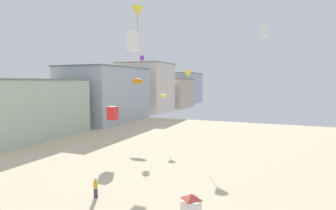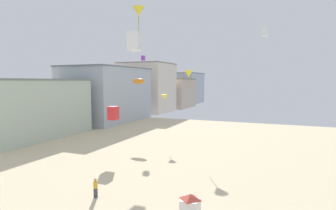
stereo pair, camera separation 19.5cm
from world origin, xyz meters
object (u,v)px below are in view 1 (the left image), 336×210
object	(u,v)px
kite_white_box	(135,41)
kite_white_box_2	(264,31)
lifeguard_stand	(191,205)
kite_yellow_delta	(163,97)
kite_magenta_box	(137,41)
kite_red_box	(112,113)
kite_orange_parafoil	(138,81)
kite_yellow_delta_2	(188,74)
kite_yellow_delta_3	(138,11)
kite_flyer	(96,187)
kite_purple_box	(142,58)

from	to	relation	value
kite_white_box	kite_white_box_2	world-z (taller)	kite_white_box_2
lifeguard_stand	kite_yellow_delta	xyz separation A→B (m)	(-12.28, 24.27, 5.35)
kite_magenta_box	kite_red_box	bearing A→B (deg)	-85.88
kite_yellow_delta	kite_orange_parafoil	bearing A→B (deg)	158.72
lifeguard_stand	kite_yellow_delta_2	size ratio (longest dim) A/B	0.94
kite_yellow_delta_3	kite_white_box_2	bearing A→B (deg)	1.34
kite_orange_parafoil	kite_red_box	bearing A→B (deg)	-76.25
lifeguard_stand	kite_red_box	distance (m)	20.83
kite_yellow_delta_2	kite_white_box	world-z (taller)	kite_white_box
kite_yellow_delta_3	kite_magenta_box	bearing A→B (deg)	125.46
kite_red_box	kite_yellow_delta_3	xyz separation A→B (m)	(0.15, 6.79, 14.28)
kite_white_box	kite_yellow_delta_3	size ratio (longest dim) A/B	0.47
kite_red_box	kite_flyer	bearing A→B (deg)	-62.95
kite_yellow_delta_3	kite_yellow_delta	bearing A→B (deg)	53.85
lifeguard_stand	kite_magenta_box	size ratio (longest dim) A/B	1.72
kite_flyer	kite_orange_parafoil	bearing A→B (deg)	-23.14
kite_flyer	kite_yellow_delta	bearing A→B (deg)	-35.06
lifeguard_stand	kite_yellow_delta_3	world-z (taller)	kite_yellow_delta_3
lifeguard_stand	kite_yellow_delta_3	distance (m)	31.25
kite_purple_box	kite_magenta_box	size ratio (longest dim) A/B	0.57
kite_purple_box	kite_yellow_delta_3	distance (m)	9.50
kite_yellow_delta_2	kite_white_box	size ratio (longest dim) A/B	1.55
lifeguard_stand	kite_yellow_delta_2	distance (m)	24.87
kite_red_box	kite_white_box_2	bearing A→B (deg)	22.06
kite_red_box	kite_white_box_2	world-z (taller)	kite_white_box_2
kite_yellow_delta	kite_magenta_box	distance (m)	9.55
kite_magenta_box	kite_yellow_delta	bearing A→B (deg)	37.45
kite_flyer	kite_yellow_delta_3	size ratio (longest dim) A/B	0.44
kite_orange_parafoil	kite_purple_box	bearing A→B (deg)	65.86
kite_yellow_delta_2	kite_yellow_delta_3	bearing A→B (deg)	-170.64
kite_yellow_delta_2	kite_white_box_2	distance (m)	11.53
kite_magenta_box	kite_flyer	bearing A→B (deg)	-71.41
lifeguard_stand	kite_yellow_delta	distance (m)	27.72
kite_yellow_delta	kite_white_box	bearing A→B (deg)	-75.42
kite_red_box	kite_yellow_delta_2	bearing A→B (deg)	46.87
kite_flyer	kite_yellow_delta_2	xyz separation A→B (m)	(1.47, 19.81, 9.80)
kite_red_box	kite_yellow_delta_2	distance (m)	12.11
kite_purple_box	kite_orange_parafoil	xyz separation A→B (m)	(-0.41, -0.93, -4.01)
kite_white_box_2	kite_magenta_box	xyz separation A→B (m)	(-18.34, 0.58, -0.06)
kite_magenta_box	kite_white_box_2	bearing A→B (deg)	-1.82
lifeguard_stand	kite_red_box	bearing A→B (deg)	140.84
kite_yellow_delta_2	kite_purple_box	bearing A→B (deg)	151.74
kite_flyer	kite_magenta_box	world-z (taller)	kite_magenta_box
lifeguard_stand	kite_magenta_box	xyz separation A→B (m)	(-15.54, 21.77, 13.97)
kite_purple_box	kite_magenta_box	world-z (taller)	kite_magenta_box
lifeguard_stand	kite_white_box	world-z (taller)	kite_white_box
kite_white_box	kite_magenta_box	bearing A→B (deg)	117.69
kite_purple_box	kite_orange_parafoil	bearing A→B (deg)	-114.14
kite_purple_box	kite_orange_parafoil	distance (m)	4.13
kite_yellow_delta_2	lifeguard_stand	bearing A→B (deg)	-71.20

